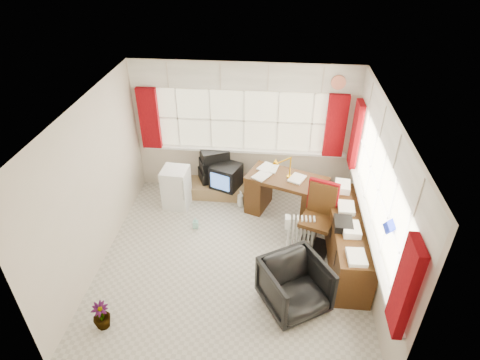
% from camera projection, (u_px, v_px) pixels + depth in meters
% --- Properties ---
extents(ground, '(4.00, 4.00, 0.00)m').
position_uv_depth(ground, '(232.00, 259.00, 6.27)').
color(ground, beige).
rests_on(ground, ground).
extents(room_walls, '(4.00, 4.00, 4.00)m').
position_uv_depth(room_walls, '(231.00, 179.00, 5.44)').
color(room_walls, beige).
rests_on(room_walls, ground).
extents(window_back, '(3.70, 0.12, 3.60)m').
position_uv_depth(window_back, '(244.00, 147.00, 7.37)').
color(window_back, beige).
rests_on(window_back, room_walls).
extents(window_right, '(0.12, 3.70, 3.60)m').
position_uv_depth(window_right, '(370.00, 220.00, 5.59)').
color(window_right, beige).
rests_on(window_right, room_walls).
extents(curtains, '(3.83, 3.83, 1.15)m').
position_uv_depth(curtains, '(298.00, 152.00, 6.16)').
color(curtains, maroon).
rests_on(curtains, room_walls).
extents(overhead_cabinets, '(3.98, 3.98, 0.48)m').
position_uv_depth(overhead_cabinets, '(306.00, 102.00, 5.77)').
color(overhead_cabinets, white).
rests_on(overhead_cabinets, room_walls).
extents(desk, '(1.49, 1.08, 0.80)m').
position_uv_depth(desk, '(286.00, 194.00, 7.00)').
color(desk, '#4C2F11').
rests_on(desk, ground).
extents(desk_lamp, '(0.17, 0.15, 0.41)m').
position_uv_depth(desk_lamp, '(291.00, 163.00, 6.67)').
color(desk_lamp, '#E1A309').
rests_on(desk_lamp, desk).
extents(task_chair, '(0.62, 0.64, 1.16)m').
position_uv_depth(task_chair, '(319.00, 214.00, 6.23)').
color(task_chair, black).
rests_on(task_chair, ground).
extents(office_chair, '(1.09, 1.10, 0.74)m').
position_uv_depth(office_chair, '(295.00, 286.00, 5.34)').
color(office_chair, black).
rests_on(office_chair, ground).
extents(radiator, '(0.42, 0.17, 0.62)m').
position_uv_depth(radiator, '(300.00, 236.00, 6.35)').
color(radiator, white).
rests_on(radiator, ground).
extents(credenza, '(0.50, 2.00, 0.85)m').
position_uv_depth(credenza, '(347.00, 239.00, 6.08)').
color(credenza, '#4C2F11').
rests_on(credenza, ground).
extents(file_tray, '(0.27, 0.34, 0.11)m').
position_uv_depth(file_tray, '(343.00, 224.00, 5.73)').
color(file_tray, black).
rests_on(file_tray, credenza).
extents(tv_bench, '(1.40, 0.50, 0.25)m').
position_uv_depth(tv_bench, '(214.00, 189.00, 7.67)').
color(tv_bench, '#A48752').
rests_on(tv_bench, ground).
extents(crt_tv, '(0.63, 0.60, 0.45)m').
position_uv_depth(crt_tv, '(226.00, 176.00, 7.40)').
color(crt_tv, black).
rests_on(crt_tv, tv_bench).
extents(hifi_stack, '(0.70, 0.59, 0.63)m').
position_uv_depth(hifi_stack, '(215.00, 165.00, 7.59)').
color(hifi_stack, black).
rests_on(hifi_stack, tv_bench).
extents(mini_fridge, '(0.48, 0.49, 0.77)m').
position_uv_depth(mini_fridge, '(176.00, 188.00, 7.25)').
color(mini_fridge, white).
rests_on(mini_fridge, ground).
extents(spray_bottle_a, '(0.17, 0.17, 0.33)m').
position_uv_depth(spray_bottle_a, '(240.00, 199.00, 7.34)').
color(spray_bottle_a, silver).
rests_on(spray_bottle_a, ground).
extents(spray_bottle_b, '(0.09, 0.09, 0.20)m').
position_uv_depth(spray_bottle_b, '(195.00, 223.00, 6.86)').
color(spray_bottle_b, '#91D8C5').
rests_on(spray_bottle_b, ground).
extents(flower_vase, '(0.24, 0.24, 0.40)m').
position_uv_depth(flower_vase, '(101.00, 315.00, 5.14)').
color(flower_vase, black).
rests_on(flower_vase, ground).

